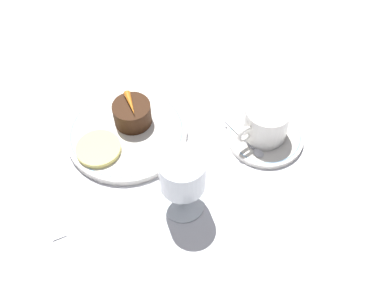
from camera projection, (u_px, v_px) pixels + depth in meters
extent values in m
plane|color=white|center=(145.00, 138.00, 0.83)|extent=(3.00, 3.00, 0.00)
cylinder|color=white|center=(127.00, 133.00, 0.83)|extent=(0.22, 0.22, 0.01)
torus|color=#8CB2D1|center=(127.00, 131.00, 0.82)|extent=(0.21, 0.21, 0.00)
cylinder|color=white|center=(265.00, 136.00, 0.82)|extent=(0.14, 0.14, 0.01)
torus|color=#8CB2D1|center=(265.00, 135.00, 0.82)|extent=(0.13, 0.13, 0.00)
cylinder|color=white|center=(266.00, 122.00, 0.79)|extent=(0.08, 0.08, 0.07)
cylinder|color=#331E0F|center=(266.00, 121.00, 0.79)|extent=(0.07, 0.07, 0.05)
torus|color=white|center=(245.00, 134.00, 0.77)|extent=(0.04, 0.01, 0.04)
cube|color=silver|center=(240.00, 135.00, 0.82)|extent=(0.01, 0.08, 0.00)
ellipsoid|color=silver|center=(258.00, 153.00, 0.79)|extent=(0.02, 0.02, 0.00)
cylinder|color=silver|center=(183.00, 203.00, 0.74)|extent=(0.07, 0.07, 0.01)
cylinder|color=silver|center=(183.00, 193.00, 0.72)|extent=(0.01, 0.01, 0.06)
cylinder|color=silver|center=(182.00, 173.00, 0.67)|extent=(0.07, 0.07, 0.06)
cylinder|color=#5B0F1E|center=(183.00, 177.00, 0.68)|extent=(0.06, 0.06, 0.03)
cube|color=silver|center=(43.00, 181.00, 0.77)|extent=(0.04, 0.13, 0.01)
cube|color=silver|center=(56.00, 225.00, 0.72)|extent=(0.03, 0.05, 0.01)
cylinder|color=#381E0F|center=(134.00, 113.00, 0.82)|extent=(0.07, 0.07, 0.04)
cone|color=orange|center=(132.00, 102.00, 0.80)|extent=(0.03, 0.06, 0.01)
cylinder|color=#EFE075|center=(99.00, 149.00, 0.79)|extent=(0.08, 0.08, 0.01)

